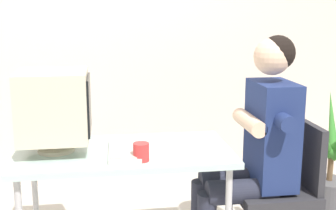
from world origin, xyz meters
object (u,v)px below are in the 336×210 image
object	(u,v)px
person_seated	(256,143)
potted_plant	(330,171)
desk_mug	(141,152)
desk	(124,160)
office_chair	(283,182)
crt_monitor	(55,106)
keyboard	(125,149)

from	to	relation	value
person_seated	potted_plant	world-z (taller)	person_seated
desk_mug	person_seated	bearing A→B (deg)	13.58
desk	office_chair	size ratio (longest dim) A/B	1.41
crt_monitor	desk_mug	world-z (taller)	crt_monitor
desk	crt_monitor	xyz separation A→B (m)	(-0.37, 0.03, 0.32)
keyboard	desk_mug	distance (m)	0.17
keyboard	office_chair	distance (m)	0.97
desk	person_seated	distance (m)	0.76
keyboard	potted_plant	world-z (taller)	potted_plant
desk	keyboard	xyz separation A→B (m)	(0.00, -0.04, 0.08)
person_seated	potted_plant	distance (m)	0.93
keyboard	desk_mug	xyz separation A→B (m)	(0.08, -0.15, 0.03)
keyboard	desk	bearing A→B (deg)	94.98
office_chair	keyboard	bearing A→B (deg)	-179.40
office_chair	person_seated	world-z (taller)	person_seated
office_chair	potted_plant	distance (m)	0.71
keyboard	person_seated	world-z (taller)	person_seated
desk	desk_mug	distance (m)	0.24
keyboard	office_chair	world-z (taller)	office_chair
potted_plant	keyboard	bearing A→B (deg)	-163.06
potted_plant	desk_mug	bearing A→B (deg)	-156.70
person_seated	potted_plant	bearing A→B (deg)	31.26
crt_monitor	person_seated	xyz separation A→B (m)	(1.13, -0.06, -0.24)
desk	person_seated	world-z (taller)	person_seated
office_chair	person_seated	size ratio (longest dim) A/B	0.63
person_seated	desk_mug	world-z (taller)	person_seated
keyboard	desk_mug	world-z (taller)	desk_mug
office_chair	desk_mug	distance (m)	0.92
office_chair	potted_plant	world-z (taller)	potted_plant
office_chair	potted_plant	xyz separation A→B (m)	(0.55, 0.44, -0.12)
crt_monitor	office_chair	world-z (taller)	crt_monitor
desk	keyboard	distance (m)	0.09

